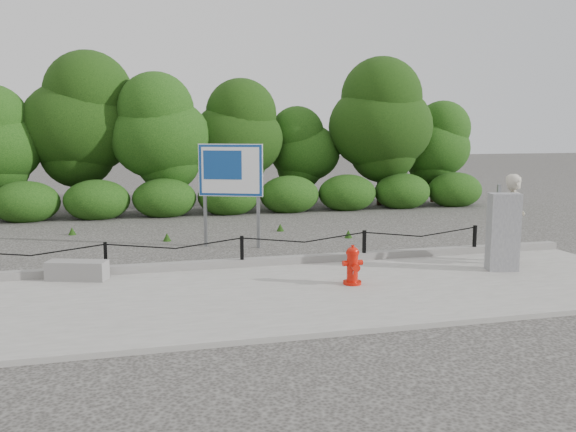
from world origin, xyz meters
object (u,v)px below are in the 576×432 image
at_px(pedestrian, 513,220).
at_px(concrete_block, 77,270).
at_px(advertising_sign, 230,175).
at_px(fire_hydrant, 353,266).
at_px(utility_cabinet, 503,232).

relative_size(pedestrian, concrete_block, 1.69).
xyz_separation_m(concrete_block, advertising_sign, (3.16, 2.58, 1.42)).
xyz_separation_m(pedestrian, advertising_sign, (-5.03, 3.31, 0.73)).
relative_size(fire_hydrant, pedestrian, 0.39).
bearing_deg(advertising_sign, utility_cabinet, -17.42).
distance_m(fire_hydrant, utility_cabinet, 3.11).
bearing_deg(concrete_block, pedestrian, -5.15).
height_order(concrete_block, advertising_sign, advertising_sign).
bearing_deg(fire_hydrant, pedestrian, 10.75).
xyz_separation_m(fire_hydrant, pedestrian, (3.62, 0.78, 0.53)).
relative_size(concrete_block, utility_cabinet, 0.65).
bearing_deg(utility_cabinet, concrete_block, -175.56).
distance_m(fire_hydrant, advertising_sign, 4.51).
height_order(pedestrian, advertising_sign, advertising_sign).
distance_m(pedestrian, advertising_sign, 6.06).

